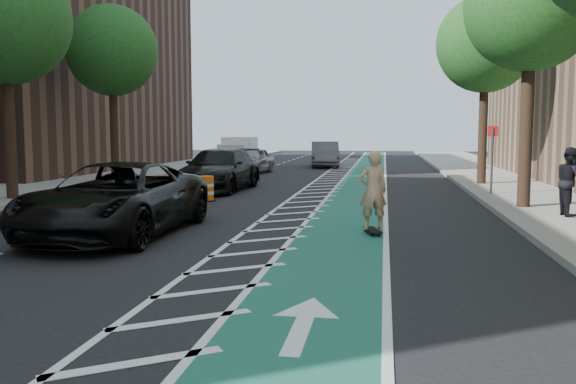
% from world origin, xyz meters
% --- Properties ---
extents(ground, '(120.00, 120.00, 0.00)m').
position_xyz_m(ground, '(0.00, 0.00, 0.00)').
color(ground, black).
rests_on(ground, ground).
extents(bike_lane, '(2.00, 90.00, 0.01)m').
position_xyz_m(bike_lane, '(3.00, 10.00, 0.01)').
color(bike_lane, '#1C6359').
rests_on(bike_lane, ground).
extents(buffer_strip, '(1.40, 90.00, 0.01)m').
position_xyz_m(buffer_strip, '(1.50, 10.00, 0.01)').
color(buffer_strip, silver).
rests_on(buffer_strip, ground).
extents(sidewalk_right, '(5.00, 90.00, 0.15)m').
position_xyz_m(sidewalk_right, '(9.50, 10.00, 0.07)').
color(sidewalk_right, gray).
rests_on(sidewalk_right, ground).
extents(sidewalk_left, '(5.00, 90.00, 0.15)m').
position_xyz_m(sidewalk_left, '(-9.50, 10.00, 0.07)').
color(sidewalk_left, gray).
rests_on(sidewalk_left, ground).
extents(curb_right, '(0.12, 90.00, 0.16)m').
position_xyz_m(curb_right, '(7.05, 10.00, 0.08)').
color(curb_right, gray).
rests_on(curb_right, ground).
extents(curb_left, '(0.12, 90.00, 0.16)m').
position_xyz_m(curb_left, '(-7.05, 10.00, 0.08)').
color(curb_left, gray).
rests_on(curb_left, ground).
extents(building_left_far, '(14.00, 22.00, 18.00)m').
position_xyz_m(building_left_far, '(-17.50, 24.00, 9.00)').
color(building_left_far, brown).
rests_on(building_left_far, ground).
extents(tree_r_c, '(4.20, 4.20, 7.90)m').
position_xyz_m(tree_r_c, '(7.90, 8.00, 5.77)').
color(tree_r_c, '#382619').
rests_on(tree_r_c, ground).
extents(tree_l_c, '(4.20, 4.20, 7.90)m').
position_xyz_m(tree_l_c, '(-7.90, 8.00, 5.77)').
color(tree_l_c, '#382619').
rests_on(tree_l_c, ground).
extents(tree_r_d, '(4.20, 4.20, 7.90)m').
position_xyz_m(tree_r_d, '(7.90, 16.00, 5.77)').
color(tree_r_d, '#382619').
rests_on(tree_r_d, ground).
extents(tree_l_d, '(4.20, 4.20, 7.90)m').
position_xyz_m(tree_l_d, '(-7.90, 16.00, 5.77)').
color(tree_l_d, '#382619').
rests_on(tree_l_d, ground).
extents(sign_post, '(0.35, 0.08, 2.47)m').
position_xyz_m(sign_post, '(7.60, 12.00, 1.35)').
color(sign_post, '#4C4C4C').
rests_on(sign_post, ground).
extents(skateboard, '(0.47, 0.90, 0.12)m').
position_xyz_m(skateboard, '(3.70, 3.85, 0.10)').
color(skateboard, black).
rests_on(skateboard, ground).
extents(skateboarder, '(0.73, 0.57, 1.75)m').
position_xyz_m(skateboarder, '(3.70, 3.85, 0.99)').
color(skateboarder, tan).
rests_on(skateboarder, skateboard).
extents(suv_near, '(2.74, 5.83, 1.61)m').
position_xyz_m(suv_near, '(-1.90, 2.84, 0.81)').
color(suv_near, black).
rests_on(suv_near, ground).
extents(suv_far, '(2.53, 5.65, 1.61)m').
position_xyz_m(suv_far, '(-2.40, 13.10, 0.80)').
color(suv_far, black).
rests_on(suv_far, ground).
extents(car_silver, '(2.11, 4.31, 1.42)m').
position_xyz_m(car_silver, '(-3.17, 22.43, 0.71)').
color(car_silver, '#97989C').
rests_on(car_silver, ground).
extents(car_grey, '(2.27, 5.05, 1.61)m').
position_xyz_m(car_grey, '(0.20, 28.90, 0.80)').
color(car_grey, '#5B5A5F').
rests_on(car_grey, ground).
extents(pedestrian, '(0.73, 0.91, 1.76)m').
position_xyz_m(pedestrian, '(8.64, 6.63, 1.03)').
color(pedestrian, black).
rests_on(pedestrian, sidewalk_right).
extents(box_truck, '(2.08, 4.46, 1.84)m').
position_xyz_m(box_truck, '(-6.21, 32.00, 0.85)').
color(box_truck, white).
rests_on(box_truck, ground).
extents(barrel_a, '(0.64, 0.64, 0.87)m').
position_xyz_m(barrel_a, '(-2.20, 3.53, 0.41)').
color(barrel_a, '#FF4F0D').
rests_on(barrel_a, ground).
extents(barrel_b, '(0.61, 0.61, 0.83)m').
position_xyz_m(barrel_b, '(-1.84, 9.50, 0.39)').
color(barrel_b, '#DF610B').
rests_on(barrel_b, ground).
extents(barrel_c, '(0.65, 0.65, 0.88)m').
position_xyz_m(barrel_c, '(-4.00, 18.17, 0.42)').
color(barrel_c, orange).
rests_on(barrel_c, ground).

